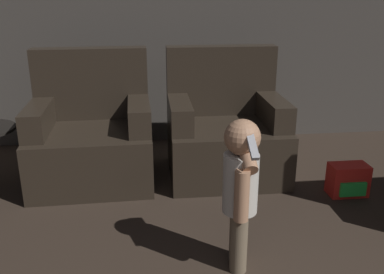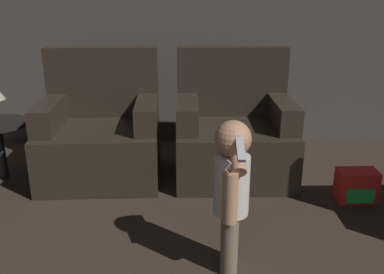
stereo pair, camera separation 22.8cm
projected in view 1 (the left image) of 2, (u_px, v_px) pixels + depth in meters
wall_back at (165, 3)px, 3.85m from camera, size 8.40×0.05×2.60m
armchair_left at (92, 137)px, 3.30m from camera, size 0.91×0.80×0.98m
armchair_right at (225, 132)px, 3.41m from camera, size 0.90×0.80×0.98m
person_toddler at (241, 184)px, 2.16m from camera, size 0.18×0.33×0.83m
toy_backpack at (348, 180)px, 3.08m from camera, size 0.27×0.18×0.23m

